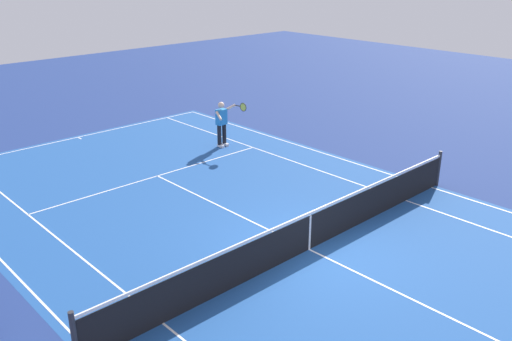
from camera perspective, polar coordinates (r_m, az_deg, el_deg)
name	(u,v)px	position (r m, az deg, el deg)	size (l,w,h in m)	color
ground_plane	(309,249)	(13.06, 5.54, -8.20)	(60.00, 60.00, 0.00)	navy
court_slab	(309,249)	(13.06, 5.54, -8.20)	(24.20, 11.40, 0.00)	#1E4C93
court_line_markings	(309,249)	(13.06, 5.54, -8.19)	(23.85, 11.05, 0.01)	white
tennis_net	(310,231)	(12.83, 5.61, -6.29)	(0.10, 11.70, 1.08)	#2D2D33
tennis_player_near	(222,122)	(19.78, -3.54, 5.12)	(1.05, 0.78, 1.70)	black
tennis_ball	(212,273)	(12.06, -4.63, -10.68)	(0.07, 0.07, 0.07)	#CCE01E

